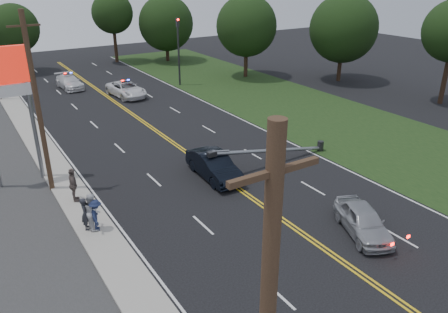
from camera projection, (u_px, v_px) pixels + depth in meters
ground at (313, 241)px, 20.58m from camera, size 120.00×120.00×0.00m
sidewalk at (76, 199)px, 24.18m from camera, size 1.80×70.00×0.12m
grass_verge at (352, 128)px, 34.95m from camera, size 12.00×80.00×0.01m
centerline_yellow at (206, 166)px, 28.32m from camera, size 0.36×80.00×0.00m
pylon_sign at (2, 84)px, 23.88m from camera, size 3.20×0.35×8.00m
traffic_signal at (178, 46)px, 46.21m from camera, size 0.28×0.41×7.05m
fallen_streetlight at (277, 150)px, 28.47m from camera, size 9.36×0.44×1.91m
utility_pole_mid at (38, 105)px, 23.33m from camera, size 1.60×0.28×10.00m
tree_6 at (14, 28)px, 51.52m from camera, size 5.70×5.70×8.09m
tree_7 at (112, 13)px, 57.00m from camera, size 5.33×5.33×9.07m
tree_8 at (166, 23)px, 58.26m from camera, size 7.25×7.25×8.62m
tree_9 at (246, 26)px, 49.25m from camera, size 6.85×6.85×9.21m
tree_13 at (344, 28)px, 47.40m from camera, size 7.36×7.36×9.44m
crashed_sedan at (214, 166)px, 26.54m from camera, size 1.88×4.82×1.56m
waiting_sedan at (363, 221)px, 20.94m from camera, size 3.17×4.44×1.40m
emergency_a at (126, 89)px, 43.33m from camera, size 2.94×5.47×1.46m
emergency_b at (69, 82)px, 46.26m from camera, size 2.22×4.87×1.38m
bystander_a at (85, 214)px, 21.04m from camera, size 0.56×0.70×1.67m
bystander_b at (92, 211)px, 21.05m from camera, size 0.73×0.93×1.87m
bystander_c at (96, 215)px, 20.97m from camera, size 0.85×1.16×1.61m
bystander_d at (73, 185)px, 23.52m from camera, size 0.64×1.19×1.93m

